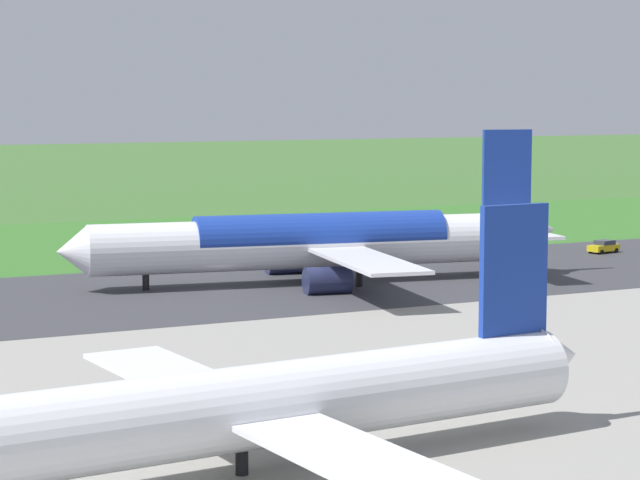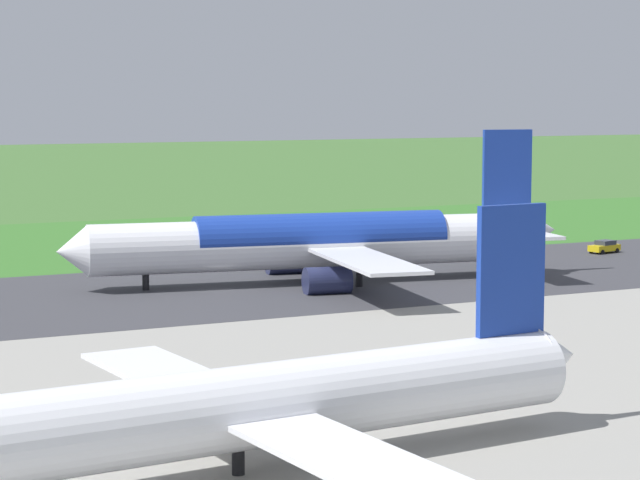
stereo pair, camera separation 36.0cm
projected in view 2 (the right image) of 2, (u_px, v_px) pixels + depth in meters
ground_plane at (220, 290)px, 128.33m from camera, size 800.00×800.00×0.00m
runway_asphalt at (220, 290)px, 128.32m from camera, size 600.00×35.73×0.06m
apron_concrete at (601, 430)px, 74.35m from camera, size 440.00×110.00×0.05m
grass_verge_foreground at (116, 251)px, 160.04m from camera, size 600.00×80.00×0.04m
airliner_main at (323, 241)px, 132.81m from camera, size 54.00×44.39×15.88m
airliner_parked_mid at (242, 406)px, 65.18m from camera, size 45.23×37.04×13.20m
service_car_followme at (605, 247)px, 158.13m from camera, size 4.49×2.66×1.62m
no_stopping_sign at (118, 235)px, 163.39m from camera, size 0.60×0.10×2.82m
traffic_cone_orange at (90, 253)px, 156.01m from camera, size 0.40×0.40×0.55m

